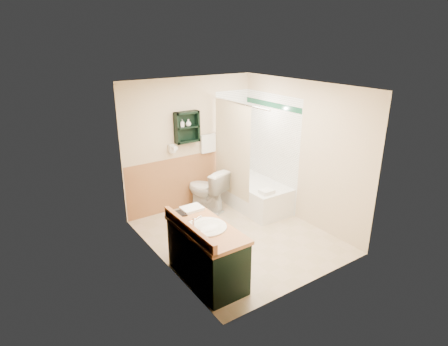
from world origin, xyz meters
TOP-DOWN VIEW (x-y plane):
  - floor at (0.00, 0.00)m, footprint 3.00×3.00m
  - back_wall at (0.00, 1.52)m, footprint 2.60×0.04m
  - left_wall at (-1.32, 0.00)m, footprint 0.04×3.00m
  - right_wall at (1.32, 0.00)m, footprint 0.04×3.00m
  - ceiling at (0.00, 0.00)m, footprint 2.60×3.00m
  - wainscot_left at (-1.29, 0.00)m, footprint 2.98×2.98m
  - wainscot_back at (0.00, 1.49)m, footprint 2.58×2.58m
  - mirror_frame at (-1.27, -0.55)m, footprint 1.30×1.30m
  - mirror_glass at (-1.27, -0.55)m, footprint 1.20×1.20m
  - tile_right at (1.28, 0.75)m, footprint 1.50×1.50m
  - tile_back at (1.03, 1.48)m, footprint 0.95×0.95m
  - tile_accent at (1.27, 0.75)m, footprint 1.50×1.50m
  - wall_shelf at (-0.10, 1.41)m, footprint 0.45×0.15m
  - hair_dryer at (-0.40, 1.43)m, footprint 0.10×0.24m
  - towel_bar at (0.35, 1.45)m, footprint 0.40×0.06m
  - curtain_rod at (0.53, 0.75)m, footprint 0.03×1.60m
  - shower_curtain at (0.53, 0.92)m, footprint 1.05×1.05m
  - vanity at (-0.99, -0.67)m, footprint 0.59×1.21m
  - bathtub at (0.93, 0.78)m, footprint 0.75×1.50m
  - toilet at (0.11, 1.14)m, footprint 0.67×0.90m
  - counter_towel at (-0.89, -0.12)m, footprint 0.29×0.23m
  - vanity_book at (-1.16, -0.13)m, footprint 0.15×0.05m
  - tub_towel at (0.75, 0.20)m, footprint 0.23×0.19m
  - soap_bottle_a at (-0.19, 1.40)m, footprint 0.10×0.14m
  - soap_bottle_b at (-0.07, 1.40)m, footprint 0.14×0.15m

SIDE VIEW (x-z plane):
  - floor at x=0.00m, z-range 0.00..0.00m
  - bathtub at x=0.93m, z-range 0.00..0.50m
  - vanity at x=-0.99m, z-range 0.00..0.77m
  - toilet at x=0.11m, z-range 0.00..0.79m
  - wainscot_left at x=-1.29m, z-range 0.00..1.00m
  - wainscot_back at x=0.00m, z-range 0.00..1.00m
  - tub_towel at x=0.75m, z-range 0.50..0.57m
  - counter_towel at x=-0.89m, z-range 0.77..0.81m
  - vanity_book at x=-1.16m, z-range 0.77..0.97m
  - tile_right at x=1.28m, z-range 0.00..2.10m
  - tile_back at x=1.03m, z-range 0.00..2.10m
  - shower_curtain at x=0.53m, z-range 0.30..2.00m
  - back_wall at x=0.00m, z-range 0.00..2.40m
  - left_wall at x=-1.32m, z-range 0.00..2.40m
  - right_wall at x=1.32m, z-range 0.00..2.40m
  - hair_dryer at x=-0.40m, z-range 1.11..1.29m
  - towel_bar at x=0.35m, z-range 1.15..1.55m
  - mirror_frame at x=-1.27m, z-range 1.00..2.00m
  - mirror_glass at x=-1.27m, z-range 1.05..1.95m
  - wall_shelf at x=-0.10m, z-range 1.27..1.83m
  - soap_bottle_a at x=-0.19m, z-range 1.56..1.62m
  - soap_bottle_b at x=-0.07m, z-range 1.56..1.66m
  - tile_accent at x=1.27m, z-range 1.85..1.95m
  - curtain_rod at x=0.53m, z-range 1.98..2.02m
  - ceiling at x=0.00m, z-range 2.40..2.44m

